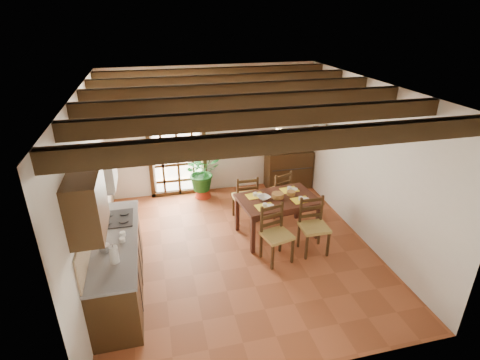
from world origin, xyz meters
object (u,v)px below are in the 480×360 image
object	(u,v)px
crt_tv	(290,143)
pendant_lamp	(279,124)
kitchen_counter	(118,265)
chair_far_left	(245,206)
sideboard	(288,169)
potted_plant	(202,173)
dining_table	(277,203)
chair_far_right	(277,200)
chair_near_left	(276,244)
chair_near_right	(313,236)

from	to	relation	value
crt_tv	pendant_lamp	distance (m)	2.25
kitchen_counter	chair_far_left	xyz separation A→B (m)	(2.30, 1.60, -0.17)
sideboard	potted_plant	world-z (taller)	potted_plant
kitchen_counter	pendant_lamp	world-z (taller)	pendant_lamp
crt_tv	sideboard	bearing A→B (deg)	88.08
chair_far_left	potted_plant	size ratio (longest dim) A/B	0.44
dining_table	chair_far_right	world-z (taller)	chair_far_right
chair_far_right	sideboard	world-z (taller)	chair_far_right
potted_plant	kitchen_counter	bearing A→B (deg)	-120.68
chair_far_left	chair_near_left	bearing A→B (deg)	95.99
kitchen_counter	chair_far_left	world-z (taller)	kitchen_counter
chair_near_left	kitchen_counter	bearing A→B (deg)	170.95
dining_table	pendant_lamp	xyz separation A→B (m)	(0.00, 0.10, 1.42)
potted_plant	crt_tv	bearing A→B (deg)	1.58
kitchen_counter	chair_near_right	xyz separation A→B (m)	(3.16, 0.28, -0.17)
crt_tv	kitchen_counter	bearing A→B (deg)	-144.32
kitchen_counter	chair_far_left	bearing A→B (deg)	34.69
chair_near_left	chair_far_right	bearing A→B (deg)	57.02
dining_table	potted_plant	distance (m)	2.13
chair_far_right	pendant_lamp	distance (m)	1.91
chair_far_left	chair_far_right	xyz separation A→B (m)	(0.69, 0.08, -0.01)
kitchen_counter	chair_near_left	distance (m)	2.48
kitchen_counter	potted_plant	xyz separation A→B (m)	(1.64, 2.76, 0.10)
sideboard	pendant_lamp	bearing A→B (deg)	-116.05
chair_near_right	pendant_lamp	size ratio (longest dim) A/B	1.15
dining_table	chair_far_right	bearing A→B (deg)	63.71
kitchen_counter	chair_far_right	xyz separation A→B (m)	(3.00, 1.68, -0.18)
chair_far_right	pendant_lamp	size ratio (longest dim) A/B	1.13
kitchen_counter	crt_tv	xyz separation A→B (m)	(3.66, 2.82, 0.60)
chair_far_left	pendant_lamp	xyz separation A→B (m)	(0.43, -0.56, 1.77)
sideboard	chair_near_right	bearing A→B (deg)	-99.72
dining_table	crt_tv	world-z (taller)	crt_tv
crt_tv	chair_far_left	bearing A→B (deg)	-139.84
sideboard	crt_tv	size ratio (longest dim) A/B	2.66
sideboard	crt_tv	world-z (taller)	crt_tv
kitchen_counter	dining_table	world-z (taller)	kitchen_counter
kitchen_counter	potted_plant	world-z (taller)	potted_plant
crt_tv	dining_table	bearing A→B (deg)	-118.14
dining_table	chair_far_left	xyz separation A→B (m)	(-0.43, 0.66, -0.35)
chair_far_left	crt_tv	xyz separation A→B (m)	(1.36, 1.22, 0.77)
kitchen_counter	pendant_lamp	bearing A→B (deg)	20.75
chair_near_right	potted_plant	size ratio (longest dim) A/B	0.44
kitchen_counter	dining_table	xyz separation A→B (m)	(2.73, 0.94, 0.18)
dining_table	chair_near_left	size ratio (longest dim) A/B	1.53
chair_far_left	crt_tv	bearing A→B (deg)	-138.71
chair_near_left	chair_far_left	world-z (taller)	chair_far_left
chair_near_left	chair_far_left	size ratio (longest dim) A/B	1.00
chair_far_left	potted_plant	distance (m)	1.37
chair_far_left	potted_plant	xyz separation A→B (m)	(-0.66, 1.17, 0.27)
sideboard	chair_far_right	bearing A→B (deg)	-118.74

